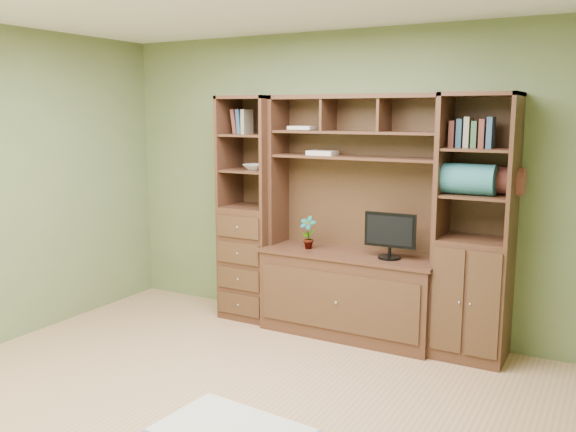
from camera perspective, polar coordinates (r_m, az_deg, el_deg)
The scene contains 10 objects.
room at distance 3.70m, azimuth -7.75°, elevation 0.22°, with size 4.60×4.10×2.64m.
center_hutch at distance 5.14m, azimuth 5.80°, elevation -0.22°, with size 1.54×0.53×2.05m, color #442517.
left_tower at distance 5.63m, azimuth -3.42°, elevation 0.68°, with size 0.50×0.45×2.05m, color #442517.
right_tower at distance 4.87m, azimuth 17.13°, elevation -1.14°, with size 0.55×0.45×2.05m, color #442517.
monitor at distance 4.98m, azimuth 9.54°, elevation -1.05°, with size 0.42×0.19×0.52m, color black.
orchid at distance 5.29m, azimuth 1.87°, elevation -1.55°, with size 0.15×0.10×0.29m, color #A55C38.
magazines at distance 5.28m, azimuth 3.25°, elevation 5.92°, with size 0.24×0.17×0.04m, color beige.
bowl at distance 5.56m, azimuth -3.10°, elevation 4.62°, with size 0.20×0.20×0.05m, color beige.
blanket_teal at distance 4.78m, azimuth 16.46°, elevation 3.33°, with size 0.40×0.23×0.23m, color #28666B.
blanket_red at distance 4.87m, azimuth 19.05°, elevation 3.16°, with size 0.38×0.21×0.21m, color brown.
Camera 1 is at (2.19, -2.92, 1.90)m, focal length 38.00 mm.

